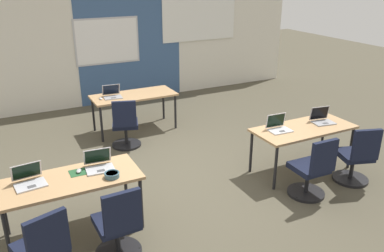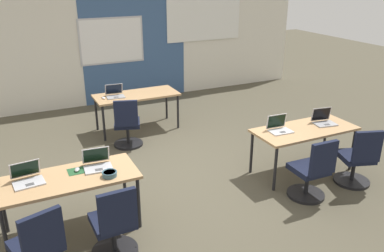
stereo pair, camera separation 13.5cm
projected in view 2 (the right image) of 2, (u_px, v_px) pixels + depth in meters
ground_plane at (184, 177)px, 6.07m from camera, size 24.00×24.00×0.00m
back_wall_assembly at (109, 42)px, 9.08m from camera, size 10.00×0.27×2.80m
desk_near_left at (68, 182)px, 4.62m from camera, size 1.60×0.70×0.72m
desk_near_right at (305, 132)px, 6.03m from camera, size 1.60×0.70×0.72m
desk_far_center at (137, 97)px, 7.67m from camera, size 1.60×0.70×0.72m
laptop_far_left at (115, 94)px, 7.48m from camera, size 0.36×0.33×0.23m
mouse_far_left at (104, 98)px, 7.37m from camera, size 0.06×0.10×0.03m
chair_far_left at (127, 127)px, 6.98m from camera, size 0.55×0.61×0.92m
laptop_near_left_inner at (97, 164)px, 4.81m from camera, size 0.35×0.32×0.23m
mousepad_near_left_inner at (77, 171)px, 4.74m from camera, size 0.22×0.19×0.00m
mouse_near_left_inner at (77, 169)px, 4.73m from camera, size 0.09×0.11×0.03m
chair_near_left_inner at (115, 228)px, 4.27m from camera, size 0.52×0.55×0.92m
laptop_near_right_end at (324, 120)px, 6.18m from camera, size 0.37×0.32×0.24m
chair_near_right_end at (357, 162)px, 5.73m from camera, size 0.56×0.61×0.92m
laptop_near_left_end at (28, 178)px, 4.48m from camera, size 0.36×0.34×0.23m
laptop_near_right_inner at (279, 128)px, 5.89m from camera, size 0.34×0.28×0.24m
chair_near_right_inner at (312, 174)px, 5.39m from camera, size 0.52×0.55×0.92m
snack_bowl at (109, 174)px, 4.61m from camera, size 0.18×0.18×0.06m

